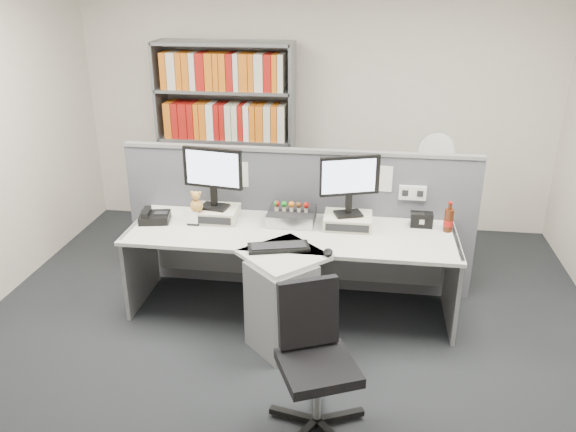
# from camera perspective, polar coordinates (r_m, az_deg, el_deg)

# --- Properties ---
(ground) EXTENTS (5.50, 5.50, 0.00)m
(ground) POSITION_cam_1_polar(r_m,az_deg,el_deg) (4.27, -1.26, -14.88)
(ground) COLOR #24272B
(ground) RESTS_ON ground
(room_shell) EXTENTS (5.04, 5.54, 2.72)m
(room_shell) POSITION_cam_1_polar(r_m,az_deg,el_deg) (3.49, -1.51, 9.24)
(room_shell) COLOR silver
(room_shell) RESTS_ON ground
(partition) EXTENTS (3.00, 0.08, 1.27)m
(partition) POSITION_cam_1_polar(r_m,az_deg,el_deg) (5.02, 1.01, -0.29)
(partition) COLOR #575963
(partition) RESTS_ON ground
(desk) EXTENTS (2.60, 1.20, 0.72)m
(desk) POSITION_cam_1_polar(r_m,az_deg,el_deg) (4.52, -0.10, -5.71)
(desk) COLOR silver
(desk) RESTS_ON ground
(monitor_riser_left) EXTENTS (0.38, 0.31, 0.10)m
(monitor_riser_left) POSITION_cam_1_polar(r_m,az_deg,el_deg) (4.85, -7.19, 0.23)
(monitor_riser_left) COLOR beige
(monitor_riser_left) RESTS_ON desk
(monitor_riser_right) EXTENTS (0.38, 0.31, 0.10)m
(monitor_riser_right) POSITION_cam_1_polar(r_m,az_deg,el_deg) (4.69, 5.90, -0.47)
(monitor_riser_right) COLOR beige
(monitor_riser_right) RESTS_ON desk
(monitor_left) EXTENTS (0.50, 0.19, 0.51)m
(monitor_left) POSITION_cam_1_polar(r_m,az_deg,el_deg) (4.73, -7.39, 4.22)
(monitor_left) COLOR black
(monitor_left) RESTS_ON monitor_riser_left
(monitor_right) EXTENTS (0.46, 0.21, 0.49)m
(monitor_right) POSITION_cam_1_polar(r_m,az_deg,el_deg) (4.57, 6.06, 3.48)
(monitor_right) COLOR black
(monitor_right) RESTS_ON monitor_riser_right
(desktop_pc) EXTENTS (0.38, 0.34, 0.10)m
(desktop_pc) POSITION_cam_1_polar(r_m,az_deg,el_deg) (4.76, 0.37, -0.02)
(desktop_pc) COLOR black
(desktop_pc) RESTS_ON desk
(figurines) EXTENTS (0.29, 0.05, 0.09)m
(figurines) POSITION_cam_1_polar(r_m,az_deg,el_deg) (4.71, 0.10, 1.06)
(figurines) COLOR beige
(figurines) RESTS_ON desktop_pc
(keyboard) EXTENTS (0.48, 0.28, 0.03)m
(keyboard) POSITION_cam_1_polar(r_m,az_deg,el_deg) (4.30, -0.93, -3.06)
(keyboard) COLOR black
(keyboard) RESTS_ON desk
(mouse) EXTENTS (0.07, 0.11, 0.04)m
(mouse) POSITION_cam_1_polar(r_m,az_deg,el_deg) (4.22, 3.95, -3.57)
(mouse) COLOR black
(mouse) RESTS_ON desk
(desk_phone) EXTENTS (0.28, 0.26, 0.10)m
(desk_phone) POSITION_cam_1_polar(r_m,az_deg,el_deg) (4.90, -13.00, -0.08)
(desk_phone) COLOR black
(desk_phone) RESTS_ON desk
(desk_calendar) EXTENTS (0.10, 0.07, 0.12)m
(desk_calendar) POSITION_cam_1_polar(r_m,az_deg,el_deg) (4.77, -9.26, -0.27)
(desk_calendar) COLOR black
(desk_calendar) RESTS_ON desk
(plush_toy) EXTENTS (0.10, 0.10, 0.18)m
(plush_toy) POSITION_cam_1_polar(r_m,az_deg,el_deg) (4.74, -8.97, 1.26)
(plush_toy) COLOR #C08D40
(plush_toy) RESTS_ON monitor_riser_left
(speaker) EXTENTS (0.18, 0.10, 0.12)m
(speaker) POSITION_cam_1_polar(r_m,az_deg,el_deg) (4.79, 12.95, -0.35)
(speaker) COLOR black
(speaker) RESTS_ON desk
(cola_bottle) EXTENTS (0.08, 0.08, 0.25)m
(cola_bottle) POSITION_cam_1_polar(r_m,az_deg,el_deg) (4.74, 15.47, -0.41)
(cola_bottle) COLOR #3F190A
(cola_bottle) RESTS_ON desk
(shelving_unit) EXTENTS (1.41, 0.40, 2.00)m
(shelving_unit) POSITION_cam_1_polar(r_m,az_deg,el_deg) (6.19, -5.99, 7.21)
(shelving_unit) COLOR slate
(shelving_unit) RESTS_ON ground
(filing_cabinet) EXTENTS (0.45, 0.61, 0.70)m
(filing_cabinet) POSITION_cam_1_polar(r_m,az_deg,el_deg) (5.83, 13.66, -0.82)
(filing_cabinet) COLOR slate
(filing_cabinet) RESTS_ON ground
(desk_fan) EXTENTS (0.33, 0.20, 0.56)m
(desk_fan) POSITION_cam_1_polar(r_m,az_deg,el_deg) (5.59, 14.31, 5.80)
(desk_fan) COLOR white
(desk_fan) RESTS_ON filing_cabinet
(office_chair) EXTENTS (0.60, 0.59, 0.91)m
(office_chair) POSITION_cam_1_polar(r_m,az_deg,el_deg) (3.59, 2.60, -13.41)
(office_chair) COLOR silver
(office_chair) RESTS_ON ground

